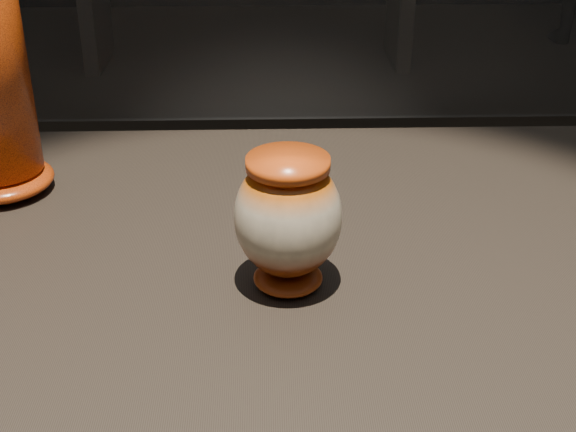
{
  "coord_description": "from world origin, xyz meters",
  "views": [
    {
      "loc": [
        0.03,
        -0.82,
        1.39
      ],
      "look_at": [
        0.06,
        -0.07,
        0.99
      ],
      "focal_mm": 50.0,
      "sensor_mm": 36.0,
      "label": 1
    }
  ],
  "objects": [
    {
      "name": "display_plinth",
      "position": [
        0.0,
        0.0,
        0.63
      ],
      "size": [
        2.0,
        0.8,
        0.9
      ],
      "color": "black",
      "rests_on": "ground"
    },
    {
      "name": "main_vase",
      "position": [
        0.06,
        -0.07,
        0.99
      ],
      "size": [
        0.14,
        0.14,
        0.16
      ],
      "rotation": [
        0.0,
        0.0,
        0.25
      ],
      "color": "#6B2609",
      "rests_on": "display_plinth"
    }
  ]
}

